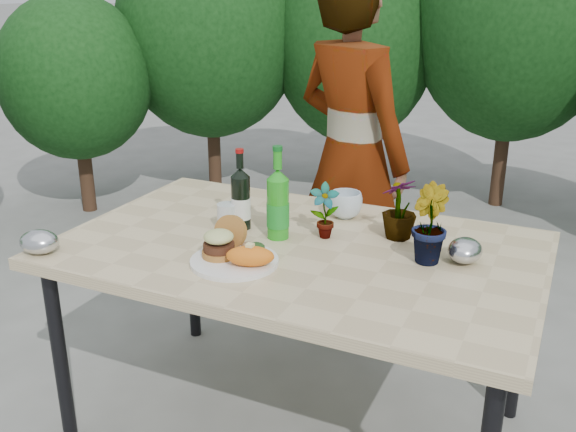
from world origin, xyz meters
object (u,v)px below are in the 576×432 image
at_px(dinner_plate, 234,261).
at_px(wine_bottle, 241,200).
at_px(patio_table, 298,260).
at_px(person, 351,157).

bearing_deg(dinner_plate, wine_bottle, 114.78).
xyz_separation_m(patio_table, wine_bottle, (-0.25, 0.06, 0.17)).
bearing_deg(dinner_plate, patio_table, 62.18).
height_order(patio_table, dinner_plate, dinner_plate).
bearing_deg(dinner_plate, person, 89.30).
height_order(patio_table, wine_bottle, wine_bottle).
bearing_deg(person, patio_table, 120.75).
xyz_separation_m(dinner_plate, person, (0.01, 1.05, 0.09)).
xyz_separation_m(patio_table, person, (-0.11, 0.82, 0.15)).
relative_size(wine_bottle, person, 0.17).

